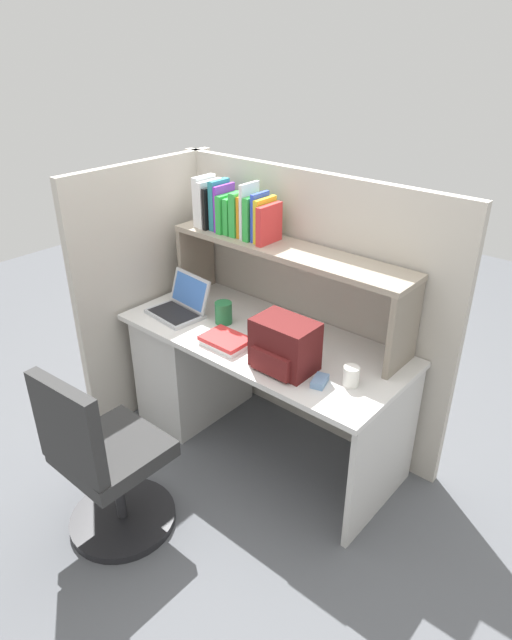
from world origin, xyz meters
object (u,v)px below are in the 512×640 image
(computer_mouse, at_px, (320,381))
(snack_canister, at_px, (224,313))
(laptop, at_px, (180,305))
(backpack, at_px, (284,346))
(office_chair, at_px, (105,467))
(paper_cup, at_px, (351,376))

(computer_mouse, height_order, snack_canister, snack_canister)
(laptop, xyz_separation_m, backpack, (0.81, -0.07, 0.07))
(snack_canister, bearing_deg, computer_mouse, -11.30)
(computer_mouse, height_order, office_chair, office_chair)
(backpack, xyz_separation_m, paper_cup, (0.33, 0.08, -0.07))
(computer_mouse, xyz_separation_m, snack_canister, (-0.76, 0.15, 0.05))
(computer_mouse, xyz_separation_m, office_chair, (-0.63, -0.79, -0.35))
(computer_mouse, distance_m, office_chair, 1.07)
(laptop, distance_m, paper_cup, 1.14)
(office_chair, bearing_deg, backpack, -121.39)
(computer_mouse, bearing_deg, paper_cup, 22.41)
(laptop, bearing_deg, office_chair, -65.35)
(snack_canister, bearing_deg, laptop, -163.67)
(backpack, xyz_separation_m, office_chair, (-0.42, -0.79, -0.46))
(laptop, distance_m, office_chair, 1.02)
(backpack, bearing_deg, laptop, 175.16)
(snack_canister, bearing_deg, backpack, -15.22)
(backpack, height_order, computer_mouse, backpack)
(laptop, distance_m, backpack, 0.82)
(snack_canister, bearing_deg, office_chair, -82.33)
(laptop, relative_size, office_chair, 0.36)
(computer_mouse, distance_m, snack_canister, 0.77)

